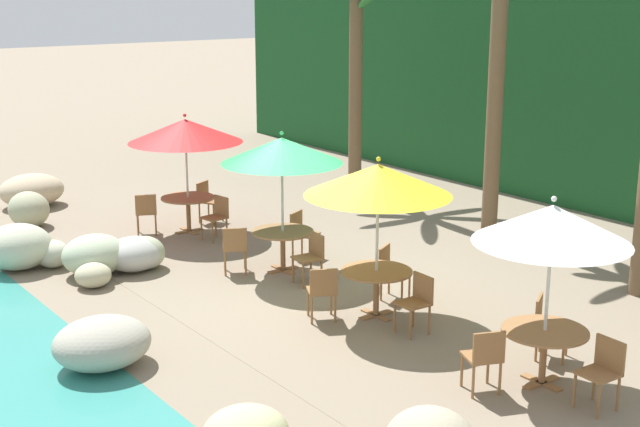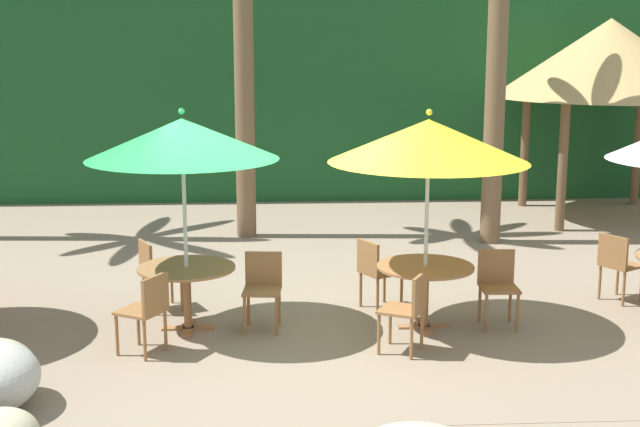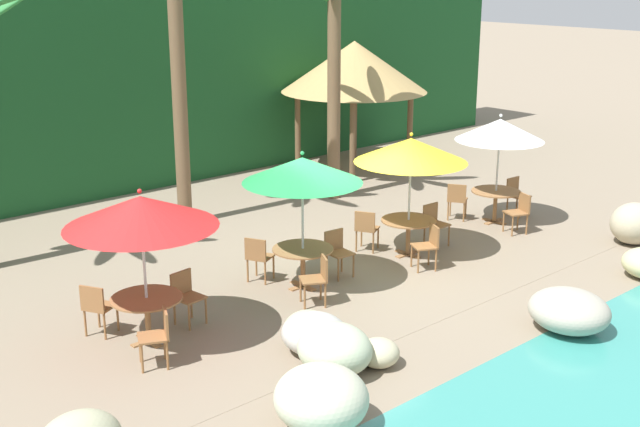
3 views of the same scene
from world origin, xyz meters
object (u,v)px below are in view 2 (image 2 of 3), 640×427
at_px(chair_green_seaward, 263,285).
at_px(chair_yellow_seaward, 498,282).
at_px(dining_table_green, 187,277).
at_px(palapa_hut, 609,59).
at_px(chair_green_inland, 155,270).
at_px(chair_white_inland, 618,262).
at_px(umbrella_green, 182,139).
at_px(dining_table_yellow, 425,276).
at_px(chair_yellow_left, 409,307).
at_px(chair_yellow_inland, 375,269).
at_px(umbrella_yellow, 429,141).
at_px(palm_tree_third, 499,0).
at_px(chair_green_left, 147,308).

distance_m(chair_green_seaward, chair_yellow_seaward, 2.69).
height_order(dining_table_green, palapa_hut, palapa_hut).
distance_m(chair_green_inland, chair_white_inland, 5.72).
height_order(dining_table_green, chair_green_inland, chair_green_inland).
relative_size(umbrella_green, chair_green_inland, 2.90).
xyz_separation_m(dining_table_green, dining_table_yellow, (2.70, -0.10, 0.00)).
bearing_deg(umbrella_green, chair_white_inland, 8.13).
relative_size(dining_table_green, chair_yellow_left, 1.26).
relative_size(umbrella_green, palapa_hut, 0.62).
bearing_deg(dining_table_green, chair_yellow_inland, 15.32).
distance_m(chair_green_inland, chair_yellow_inland, 2.67).
bearing_deg(umbrella_green, dining_table_yellow, -2.10).
bearing_deg(umbrella_yellow, chair_yellow_inland, 124.49).
bearing_deg(palapa_hut, chair_yellow_inland, -132.00).
relative_size(umbrella_green, dining_table_green, 2.29).
bearing_deg(umbrella_yellow, dining_table_yellow, -2.68).
xyz_separation_m(chair_yellow_left, chair_white_inland, (2.88, 1.65, 0.00)).
bearing_deg(chair_green_seaward, chair_white_inland, 9.52).
xyz_separation_m(umbrella_yellow, palm_tree_third, (1.80, 4.15, 1.67)).
xyz_separation_m(umbrella_green, chair_yellow_inland, (2.21, 0.61, -1.67)).
bearing_deg(chair_yellow_left, dining_table_yellow, 69.06).
distance_m(chair_green_inland, chair_yellow_left, 3.27).
height_order(umbrella_green, palapa_hut, palapa_hut).
relative_size(chair_green_seaward, palm_tree_third, 0.16).
bearing_deg(chair_yellow_left, palm_tree_third, 66.91).
relative_size(dining_table_green, chair_green_inland, 1.26).
height_order(umbrella_green, chair_yellow_inland, umbrella_green).
bearing_deg(palm_tree_third, dining_table_green, -137.99).
xyz_separation_m(dining_table_yellow, chair_yellow_left, (-0.31, -0.80, -0.10)).
bearing_deg(palm_tree_third, chair_green_left, -134.99).
bearing_deg(umbrella_yellow, chair_yellow_left, -110.94).
relative_size(dining_table_green, chair_yellow_seaward, 1.26).
relative_size(umbrella_green, palm_tree_third, 0.45).
height_order(chair_yellow_inland, palm_tree_third, palm_tree_third).
bearing_deg(palapa_hut, umbrella_green, -139.73).
distance_m(umbrella_yellow, chair_yellow_inland, 1.85).
bearing_deg(umbrella_green, palm_tree_third, 42.01).
distance_m(chair_green_left, chair_yellow_left, 2.73).
xyz_separation_m(chair_green_seaward, chair_yellow_inland, (1.36, 0.59, 0.00)).
bearing_deg(dining_table_yellow, umbrella_yellow, 177.32).
relative_size(umbrella_yellow, dining_table_yellow, 2.28).
relative_size(dining_table_yellow, palapa_hut, 0.27).
height_order(dining_table_green, chair_white_inland, chair_white_inland).
bearing_deg(chair_green_inland, umbrella_green, -57.92).
bearing_deg(umbrella_yellow, chair_green_left, -167.23).
distance_m(chair_yellow_left, chair_white_inland, 3.32).
bearing_deg(chair_yellow_inland, palapa_hut, 48.00).
bearing_deg(palm_tree_third, chair_green_seaward, -132.06).
height_order(chair_green_inland, palm_tree_third, palm_tree_third).
bearing_deg(chair_yellow_inland, chair_white_inland, 2.75).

